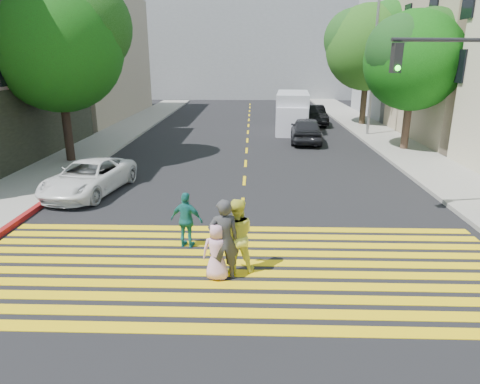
{
  "coord_description": "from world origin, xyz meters",
  "views": [
    {
      "loc": [
        0.33,
        -8.09,
        4.91
      ],
      "look_at": [
        0.0,
        3.0,
        1.4
      ],
      "focal_mm": 32.0,
      "sensor_mm": 36.0,
      "label": 1
    }
  ],
  "objects_px": {
    "pedestrian_woman": "(236,236)",
    "pedestrian_man": "(224,240)",
    "tree_left": "(59,39)",
    "pedestrian_extra": "(187,220)",
    "tree_right_near": "(415,55)",
    "pedestrian_child": "(217,251)",
    "white_sedan": "(89,177)",
    "silver_car": "(291,110)",
    "traffic_signal": "(475,99)",
    "dark_car_near": "(306,130)",
    "dark_car_parked": "(314,115)",
    "white_van": "(292,113)",
    "tree_right_far": "(370,43)"
  },
  "relations": [
    {
      "from": "pedestrian_woman",
      "to": "pedestrian_man",
      "type": "bearing_deg",
      "value": 44.51
    },
    {
      "from": "tree_left",
      "to": "pedestrian_extra",
      "type": "relative_size",
      "value": 5.51
    },
    {
      "from": "tree_left",
      "to": "pedestrian_man",
      "type": "relative_size",
      "value": 4.37
    },
    {
      "from": "tree_right_near",
      "to": "pedestrian_child",
      "type": "height_order",
      "value": "tree_right_near"
    },
    {
      "from": "pedestrian_woman",
      "to": "white_sedan",
      "type": "bearing_deg",
      "value": -53.96
    },
    {
      "from": "silver_car",
      "to": "traffic_signal",
      "type": "bearing_deg",
      "value": 107.08
    },
    {
      "from": "pedestrian_child",
      "to": "traffic_signal",
      "type": "bearing_deg",
      "value": -147.27
    },
    {
      "from": "pedestrian_child",
      "to": "pedestrian_woman",
      "type": "bearing_deg",
      "value": -134.22
    },
    {
      "from": "pedestrian_woman",
      "to": "traffic_signal",
      "type": "xyz_separation_m",
      "value": [
        6.88,
        3.75,
        2.81
      ]
    },
    {
      "from": "tree_right_near",
      "to": "pedestrian_woman",
      "type": "bearing_deg",
      "value": -121.71
    },
    {
      "from": "pedestrian_woman",
      "to": "tree_left",
      "type": "bearing_deg",
      "value": -60.01
    },
    {
      "from": "tree_right_near",
      "to": "pedestrian_extra",
      "type": "relative_size",
      "value": 4.83
    },
    {
      "from": "tree_left",
      "to": "dark_car_near",
      "type": "height_order",
      "value": "tree_left"
    },
    {
      "from": "tree_right_near",
      "to": "dark_car_parked",
      "type": "bearing_deg",
      "value": 111.68
    },
    {
      "from": "dark_car_near",
      "to": "white_van",
      "type": "distance_m",
      "value": 4.02
    },
    {
      "from": "tree_right_near",
      "to": "white_sedan",
      "type": "xyz_separation_m",
      "value": [
        -14.44,
        -8.07,
        -4.37
      ]
    },
    {
      "from": "tree_left",
      "to": "dark_car_parked",
      "type": "distance_m",
      "value": 19.03
    },
    {
      "from": "pedestrian_man",
      "to": "dark_car_near",
      "type": "bearing_deg",
      "value": -114.63
    },
    {
      "from": "silver_car",
      "to": "white_van",
      "type": "xyz_separation_m",
      "value": [
        -0.51,
        -6.72,
        0.54
      ]
    },
    {
      "from": "tree_left",
      "to": "pedestrian_child",
      "type": "height_order",
      "value": "tree_left"
    },
    {
      "from": "pedestrian_child",
      "to": "pedestrian_man",
      "type": "bearing_deg",
      "value": -163.18
    },
    {
      "from": "tree_right_near",
      "to": "silver_car",
      "type": "bearing_deg",
      "value": 111.54
    },
    {
      "from": "pedestrian_child",
      "to": "dark_car_near",
      "type": "xyz_separation_m",
      "value": [
        3.98,
        16.72,
        0.07
      ]
    },
    {
      "from": "pedestrian_man",
      "to": "pedestrian_woman",
      "type": "xyz_separation_m",
      "value": [
        0.27,
        0.35,
        -0.06
      ]
    },
    {
      "from": "silver_car",
      "to": "white_van",
      "type": "relative_size",
      "value": 0.85
    },
    {
      "from": "pedestrian_extra",
      "to": "silver_car",
      "type": "distance_m",
      "value": 26.15
    },
    {
      "from": "pedestrian_child",
      "to": "white_van",
      "type": "relative_size",
      "value": 0.24
    },
    {
      "from": "pedestrian_woman",
      "to": "pedestrian_extra",
      "type": "xyz_separation_m",
      "value": [
        -1.37,
        1.34,
        -0.15
      ]
    },
    {
      "from": "dark_car_near",
      "to": "dark_car_parked",
      "type": "height_order",
      "value": "dark_car_near"
    },
    {
      "from": "tree_left",
      "to": "tree_right_near",
      "type": "height_order",
      "value": "tree_left"
    },
    {
      "from": "white_van",
      "to": "white_sedan",
      "type": "bearing_deg",
      "value": -116.59
    },
    {
      "from": "dark_car_parked",
      "to": "white_van",
      "type": "height_order",
      "value": "white_van"
    },
    {
      "from": "pedestrian_woman",
      "to": "pedestrian_extra",
      "type": "bearing_deg",
      "value": -52.07
    },
    {
      "from": "dark_car_parked",
      "to": "traffic_signal",
      "type": "relative_size",
      "value": 0.76
    },
    {
      "from": "pedestrian_man",
      "to": "white_sedan",
      "type": "distance_m",
      "value": 8.38
    },
    {
      "from": "pedestrian_child",
      "to": "pedestrian_extra",
      "type": "distance_m",
      "value": 1.97
    },
    {
      "from": "white_sedan",
      "to": "pedestrian_man",
      "type": "bearing_deg",
      "value": -39.21
    },
    {
      "from": "tree_right_far",
      "to": "tree_right_near",
      "type": "bearing_deg",
      "value": -89.53
    },
    {
      "from": "pedestrian_child",
      "to": "white_van",
      "type": "xyz_separation_m",
      "value": [
        3.48,
        20.69,
        0.54
      ]
    },
    {
      "from": "pedestrian_extra",
      "to": "traffic_signal",
      "type": "bearing_deg",
      "value": -148.67
    },
    {
      "from": "pedestrian_extra",
      "to": "white_van",
      "type": "xyz_separation_m",
      "value": [
        4.43,
        18.97,
        0.48
      ]
    },
    {
      "from": "tree_right_far",
      "to": "pedestrian_child",
      "type": "relative_size",
      "value": 6.24
    },
    {
      "from": "tree_right_near",
      "to": "pedestrian_man",
      "type": "relative_size",
      "value": 3.83
    },
    {
      "from": "pedestrian_man",
      "to": "silver_car",
      "type": "xyz_separation_m",
      "value": [
        3.84,
        27.37,
        -0.26
      ]
    },
    {
      "from": "silver_car",
      "to": "tree_right_near",
      "type": "bearing_deg",
      "value": 120.51
    },
    {
      "from": "traffic_signal",
      "to": "white_van",
      "type": "bearing_deg",
      "value": 93.25
    },
    {
      "from": "traffic_signal",
      "to": "silver_car",
      "type": "bearing_deg",
      "value": 88.35
    },
    {
      "from": "tree_right_near",
      "to": "pedestrian_woman",
      "type": "relative_size",
      "value": 4.06
    },
    {
      "from": "tree_left",
      "to": "white_van",
      "type": "bearing_deg",
      "value": 39.87
    },
    {
      "from": "tree_right_near",
      "to": "white_sedan",
      "type": "relative_size",
      "value": 1.65
    }
  ]
}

